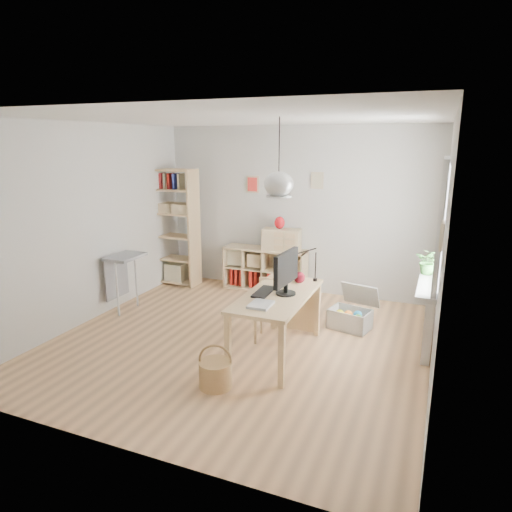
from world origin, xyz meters
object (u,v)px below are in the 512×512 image
at_px(desk, 277,302).
at_px(drawer_chest, 282,240).
at_px(chair, 272,306).
at_px(storage_chest, 352,315).
at_px(monitor, 286,271).
at_px(tall_bookshelf, 174,223).
at_px(cube_shelf, 265,272).

xyz_separation_m(desk, drawer_chest, (-0.71, 2.19, 0.24)).
bearing_deg(drawer_chest, desk, -77.17).
height_order(chair, storage_chest, chair).
relative_size(desk, drawer_chest, 2.47).
distance_m(desk, monitor, 0.39).
height_order(tall_bookshelf, storage_chest, tall_bookshelf).
xyz_separation_m(desk, storage_chest, (0.67, 1.13, -0.48)).
bearing_deg(tall_bookshelf, drawer_chest, 7.30).
bearing_deg(storage_chest, cube_shelf, 159.91).
xyz_separation_m(chair, monitor, (0.31, -0.37, 0.59)).
relative_size(cube_shelf, monitor, 2.42).
bearing_deg(monitor, tall_bookshelf, 149.09).
distance_m(monitor, drawer_chest, 2.31).
xyz_separation_m(storage_chest, drawer_chest, (-1.38, 1.06, 0.71)).
bearing_deg(chair, storage_chest, 30.65).
relative_size(desk, tall_bookshelf, 0.75).
distance_m(desk, cube_shelf, 2.48).
xyz_separation_m(tall_bookshelf, storage_chest, (3.26, -0.82, -0.91)).
xyz_separation_m(cube_shelf, storage_chest, (1.69, -1.10, -0.12)).
bearing_deg(drawer_chest, chair, -79.63).
distance_m(cube_shelf, tall_bookshelf, 1.77).
bearing_deg(monitor, cube_shelf, 121.58).
bearing_deg(storage_chest, desk, -107.69).
xyz_separation_m(desk, tall_bookshelf, (-2.59, 1.95, 0.43)).
height_order(tall_bookshelf, chair, tall_bookshelf).
distance_m(tall_bookshelf, monitor, 3.30).
bearing_deg(cube_shelf, monitor, -63.20).
relative_size(cube_shelf, drawer_chest, 2.30).
xyz_separation_m(tall_bookshelf, drawer_chest, (1.87, 0.24, -0.19)).
bearing_deg(storage_chest, drawer_chest, 155.52).
distance_m(cube_shelf, monitor, 2.58).
xyz_separation_m(storage_chest, monitor, (-0.58, -1.11, 0.85)).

